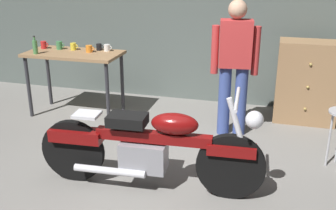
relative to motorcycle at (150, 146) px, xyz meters
name	(u,v)px	position (x,y,z in m)	size (l,w,h in m)	color
ground_plane	(150,193)	(0.02, -0.10, -0.45)	(12.00, 12.00, 0.00)	gray
workbench	(74,60)	(-1.61, 1.60, 0.34)	(1.30, 0.64, 0.90)	#99724C
motorcycle	(150,146)	(0.00, 0.00, 0.00)	(2.19, 0.60, 1.00)	black
person_standing	(235,63)	(0.59, 1.50, 0.48)	(0.57, 0.27, 1.67)	#3B4E94
wooden_dresser	(307,82)	(1.49, 2.20, 0.10)	(0.80, 0.47, 1.10)	#99724C
mug_white_ceramic	(107,48)	(-1.19, 1.79, 0.50)	(0.12, 0.08, 0.09)	white
mug_yellow_tall	(73,46)	(-1.67, 1.73, 0.50)	(0.11, 0.08, 0.10)	yellow
mug_black_matte	(99,47)	(-1.32, 1.81, 0.50)	(0.11, 0.07, 0.09)	black
mug_orange_travel	(89,49)	(-1.40, 1.66, 0.50)	(0.12, 0.09, 0.09)	orange
mug_red_diner	(44,45)	(-2.12, 1.70, 0.50)	(0.11, 0.08, 0.10)	red
mug_green_speckled	(59,45)	(-1.88, 1.72, 0.51)	(0.12, 0.08, 0.11)	#3D7F4C
bottle	(35,47)	(-2.05, 1.38, 0.55)	(0.06, 0.06, 0.24)	#4C8C4C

